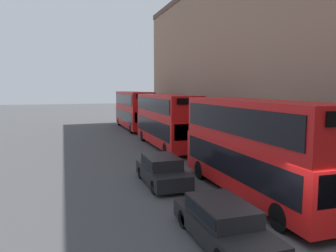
# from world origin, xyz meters

# --- Properties ---
(bus_leading) EXTENTS (2.59, 10.07, 4.38)m
(bus_leading) POSITION_xyz_m (1.60, 5.04, 2.41)
(bus_leading) COLOR red
(bus_leading) RESTS_ON ground
(bus_second_in_queue) EXTENTS (2.59, 10.48, 4.38)m
(bus_second_in_queue) POSITION_xyz_m (1.60, 18.28, 2.41)
(bus_second_in_queue) COLOR red
(bus_second_in_queue) RESTS_ON ground
(bus_third_in_queue) EXTENTS (2.59, 11.41, 4.49)m
(bus_third_in_queue) POSITION_xyz_m (1.60, 31.50, 2.47)
(bus_third_in_queue) COLOR red
(bus_third_in_queue) RESTS_ON ground
(car_dark_sedan) EXTENTS (1.77, 4.56, 1.30)m
(car_dark_sedan) POSITION_xyz_m (-1.80, 1.48, 0.70)
(car_dark_sedan) COLOR black
(car_dark_sedan) RESTS_ON ground
(car_hatchback) EXTENTS (1.79, 4.37, 1.44)m
(car_hatchback) POSITION_xyz_m (-1.80, 8.20, 0.76)
(car_hatchback) COLOR black
(car_hatchback) RESTS_ON ground
(pedestrian) EXTENTS (0.36, 0.36, 1.58)m
(pedestrian) POSITION_xyz_m (4.41, 10.42, 0.72)
(pedestrian) COLOR #334C6B
(pedestrian) RESTS_ON ground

